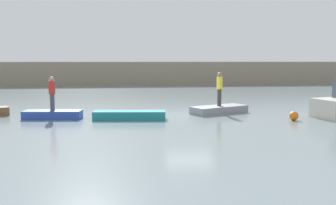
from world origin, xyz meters
TOP-DOWN VIEW (x-y plane):
  - ground_plane at (0.00, 0.00)m, footprint 120.00×120.00m
  - embankment_wall at (0.00, 24.13)m, footprint 80.00×1.20m
  - rowboat_blue at (-7.03, -0.23)m, footprint 2.93×1.26m
  - rowboat_teal at (-3.20, -0.92)m, footprint 3.63×1.29m
  - rowboat_grey at (1.76, 0.66)m, footprint 3.43×2.46m
  - person_red_shirt at (-7.03, -0.23)m, footprint 0.32×0.32m
  - person_yellow_shirt at (1.76, 0.66)m, footprint 0.32×0.32m
  - mooring_buoy at (4.74, -2.20)m, footprint 0.45×0.45m

SIDE VIEW (x-z plane):
  - ground_plane at x=0.00m, z-range 0.00..0.00m
  - rowboat_grey at x=1.76m, z-range 0.00..0.40m
  - rowboat_blue at x=-7.03m, z-range 0.00..0.41m
  - rowboat_teal at x=-3.20m, z-range 0.00..0.42m
  - mooring_buoy at x=4.74m, z-range 0.00..0.45m
  - person_red_shirt at x=-7.03m, z-range 0.50..2.21m
  - embankment_wall at x=0.00m, z-range 0.00..2.73m
  - person_yellow_shirt at x=1.76m, z-range 0.52..2.39m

